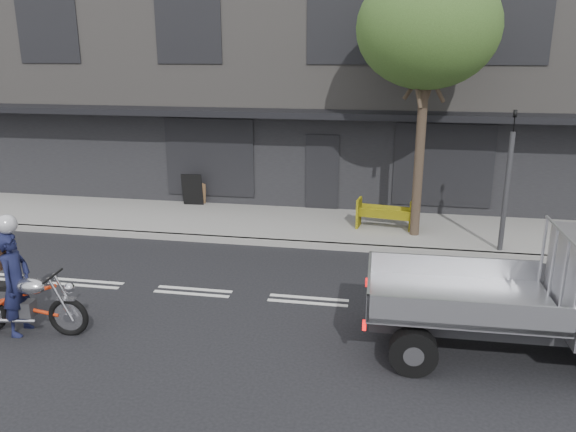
# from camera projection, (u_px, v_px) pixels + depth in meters

# --- Properties ---
(ground) EXTENTS (80.00, 80.00, 0.00)m
(ground) POSITION_uv_depth(u_px,v_px,m) (308.00, 301.00, 11.17)
(ground) COLOR black
(ground) RESTS_ON ground
(sidewalk) EXTENTS (32.00, 3.20, 0.15)m
(sidewalk) POSITION_uv_depth(u_px,v_px,m) (332.00, 227.00, 15.58)
(sidewalk) COLOR gray
(sidewalk) RESTS_ON ground
(kerb) EXTENTS (32.00, 0.20, 0.15)m
(kerb) POSITION_uv_depth(u_px,v_px,m) (326.00, 246.00, 14.07)
(kerb) COLOR gray
(kerb) RESTS_ON ground
(building_main) EXTENTS (26.00, 10.00, 8.00)m
(building_main) POSITION_uv_depth(u_px,v_px,m) (353.00, 72.00, 20.70)
(building_main) COLOR slate
(building_main) RESTS_ON ground
(street_tree) EXTENTS (3.40, 3.40, 6.74)m
(street_tree) POSITION_uv_depth(u_px,v_px,m) (428.00, 29.00, 13.26)
(street_tree) COLOR #382B21
(street_tree) RESTS_ON ground
(traffic_light_pole) EXTENTS (0.12, 0.12, 3.50)m
(traffic_light_pole) POSITION_uv_depth(u_px,v_px,m) (507.00, 189.00, 13.15)
(traffic_light_pole) COLOR #2D2D30
(traffic_light_pole) RESTS_ON ground
(motorcycle) EXTENTS (2.21, 0.64, 1.14)m
(motorcycle) POSITION_uv_depth(u_px,v_px,m) (26.00, 302.00, 9.74)
(motorcycle) COLOR black
(motorcycle) RESTS_ON ground
(rider) EXTENTS (0.49, 0.70, 1.85)m
(rider) POSITION_uv_depth(u_px,v_px,m) (16.00, 284.00, 9.67)
(rider) COLOR #141838
(rider) RESTS_ON ground
(construction_barrier) EXTENTS (1.58, 0.82, 0.84)m
(construction_barrier) POSITION_uv_depth(u_px,v_px,m) (385.00, 215.00, 14.91)
(construction_barrier) COLOR yellow
(construction_barrier) RESTS_ON sidewalk
(sandwich_board) EXTENTS (0.66, 0.46, 1.00)m
(sandwich_board) POSITION_uv_depth(u_px,v_px,m) (192.00, 190.00, 17.32)
(sandwich_board) COLOR black
(sandwich_board) RESTS_ON sidewalk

